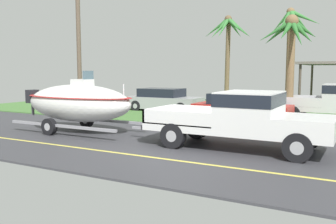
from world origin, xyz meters
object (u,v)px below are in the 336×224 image
Objects in this scene: palm_tree_near_right at (228,36)px; palm_tree_mid at (292,32)px; boat_on_trailer at (78,103)px; pickup_truck_towing at (249,117)px; parked_sedan_near at (241,109)px; parked_sedan_far at (164,100)px; utility_pole at (79,40)px; palm_tree_near_left at (292,42)px.

palm_tree_mid reaches higher than palm_tree_near_right.
palm_tree_mid is (5.62, 13.57, 3.71)m from boat_on_trailer.
pickup_truck_towing is 0.93× the size of palm_tree_mid.
boat_on_trailer reaches higher than parked_sedan_near.
parked_sedan_far is 6.03m from utility_pole.
palm_tree_near_right is at bearing 84.49° from boat_on_trailer.
boat_on_trailer is at bearing -95.51° from palm_tree_near_right.
parked_sedan_far is at bearing 154.90° from parked_sedan_near.
parked_sedan_far is at bearing -139.85° from palm_tree_mid.
palm_tree_near_right is at bearing 70.05° from parked_sedan_far.
parked_sedan_near is 9.83m from palm_tree_near_right.
parked_sedan_far is (-5.57, 2.61, 0.00)m from parked_sedan_near.
palm_tree_near_right is 4.29m from palm_tree_mid.
parked_sedan_near is 9.64m from utility_pole.
boat_on_trailer is at bearing -85.27° from parked_sedan_far.
boat_on_trailer is 0.97× the size of palm_tree_mid.
palm_tree_mid is (0.73, 7.93, 4.22)m from parked_sedan_near.
palm_tree_mid is (-1.30, 13.57, 3.87)m from pickup_truck_towing.
utility_pole is at bearing -120.48° from palm_tree_near_right.
boat_on_trailer is at bearing -180.00° from pickup_truck_towing.
utility_pole reaches higher than palm_tree_near_left.
parked_sedan_near is (4.89, 5.64, -0.51)m from boat_on_trailer.
palm_tree_near_left is at bearing 20.54° from utility_pole.
boat_on_trailer is 1.40× the size of parked_sedan_far.
parked_sedan_far is at bearing 132.64° from pickup_truck_towing.
parked_sedan_far is (-7.60, 8.25, -0.34)m from pickup_truck_towing.
palm_tree_near_left is (7.22, 0.37, 3.20)m from parked_sedan_far.
palm_tree_mid is at bearing 42.66° from utility_pole.
parked_sedan_near is at bearing -119.02° from palm_tree_near_left.
palm_tree_near_right is 0.78× the size of utility_pole.
boat_on_trailer is 14.34m from palm_tree_near_right.
boat_on_trailer is at bearing -127.17° from palm_tree_near_left.
palm_tree_mid reaches higher than boat_on_trailer.
utility_pole is (-4.05, 4.66, 2.96)m from boat_on_trailer.
palm_tree_mid is at bearing 40.15° from parked_sedan_far.
boat_on_trailer is 1.19× the size of palm_tree_near_left.
utility_pole reaches higher than pickup_truck_towing.
parked_sedan_near is 1.00× the size of parked_sedan_far.
boat_on_trailer is 11.15m from palm_tree_near_left.
boat_on_trailer is 15.15m from palm_tree_mid.
palm_tree_mid reaches higher than parked_sedan_near.
parked_sedan_near is at bearing -95.29° from palm_tree_mid.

